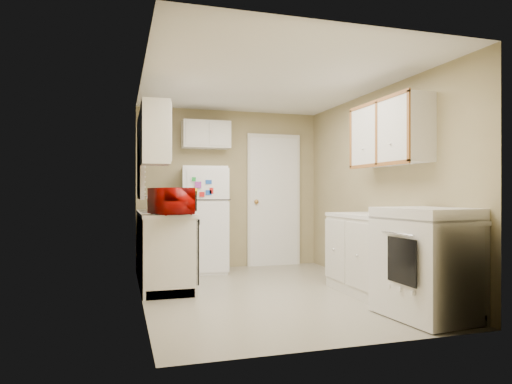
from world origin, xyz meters
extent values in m
plane|color=#B1AB96|center=(0.00, 0.00, 0.00)|extent=(3.80, 3.80, 0.00)
plane|color=white|center=(0.00, 0.00, 2.40)|extent=(3.80, 3.80, 0.00)
plane|color=tan|center=(-1.40, 0.00, 1.20)|extent=(3.80, 3.80, 0.00)
plane|color=tan|center=(1.40, 0.00, 1.20)|extent=(3.80, 3.80, 0.00)
plane|color=tan|center=(0.00, 1.90, 1.20)|extent=(2.80, 2.80, 0.00)
plane|color=tan|center=(0.00, -1.90, 1.20)|extent=(2.80, 2.80, 0.00)
cube|color=silver|center=(-1.10, 0.90, 0.45)|extent=(0.60, 1.80, 0.90)
cube|color=black|center=(-0.81, 0.30, 0.49)|extent=(0.03, 0.58, 0.72)
cube|color=gray|center=(-1.10, 1.05, 0.86)|extent=(0.54, 0.74, 0.16)
imported|color=#7E0200|center=(-1.08, 0.17, 1.05)|extent=(0.59, 0.43, 0.35)
imported|color=white|center=(-1.15, 1.34, 1.00)|extent=(0.10, 0.10, 0.22)
cube|color=silver|center=(-1.36, 1.05, 1.60)|extent=(0.10, 0.98, 1.08)
cube|color=silver|center=(-1.25, 0.22, 1.80)|extent=(0.30, 0.45, 0.70)
cube|color=white|center=(-0.46, 1.58, 0.76)|extent=(0.69, 0.67, 1.51)
cube|color=silver|center=(-0.40, 1.75, 2.00)|extent=(0.70, 0.30, 0.40)
cube|color=white|center=(0.70, 1.86, 1.02)|extent=(0.86, 0.06, 2.08)
cube|color=silver|center=(1.10, -0.80, 0.45)|extent=(0.60, 2.00, 0.90)
cube|color=white|center=(1.06, -1.40, 0.51)|extent=(0.76, 0.90, 1.01)
cube|color=silver|center=(1.25, -0.50, 1.80)|extent=(0.30, 1.20, 0.70)
camera|label=1|loc=(-1.63, -4.93, 1.14)|focal=32.00mm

